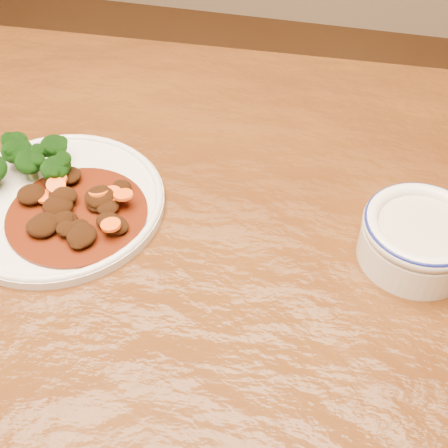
# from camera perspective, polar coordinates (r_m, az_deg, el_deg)

# --- Properties ---
(dining_table) EXTENTS (1.54, 0.96, 0.75)m
(dining_table) POSITION_cam_1_polar(r_m,az_deg,el_deg) (0.75, -9.41, -6.77)
(dining_table) COLOR #522C0E
(dining_table) RESTS_ON ground
(dinner_plate) EXTENTS (0.25, 0.25, 0.02)m
(dinner_plate) POSITION_cam_1_polar(r_m,az_deg,el_deg) (0.75, -14.95, 1.92)
(dinner_plate) COLOR silver
(dinner_plate) RESTS_ON dining_table
(broccoli_florets) EXTENTS (0.11, 0.09, 0.04)m
(broccoli_florets) POSITION_cam_1_polar(r_m,az_deg,el_deg) (0.77, -17.77, 5.59)
(broccoli_florets) COLOR #81A254
(broccoli_florets) RESTS_ON dinner_plate
(mince_stew) EXTENTS (0.16, 0.16, 0.03)m
(mince_stew) POSITION_cam_1_polar(r_m,az_deg,el_deg) (0.72, -13.53, 1.30)
(mince_stew) COLOR #4B1708
(mince_stew) RESTS_ON dinner_plate
(dip_bowl) EXTENTS (0.12, 0.12, 0.06)m
(dip_bowl) POSITION_cam_1_polar(r_m,az_deg,el_deg) (0.68, 17.43, -1.11)
(dip_bowl) COLOR white
(dip_bowl) RESTS_ON dining_table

